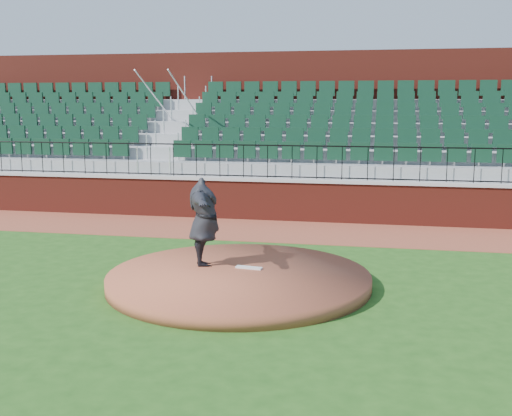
{
  "coord_description": "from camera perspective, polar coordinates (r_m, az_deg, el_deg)",
  "views": [
    {
      "loc": [
        2.72,
        -11.89,
        3.61
      ],
      "look_at": [
        0.0,
        1.5,
        1.3
      ],
      "focal_mm": 44.21,
      "sensor_mm": 36.0,
      "label": 1
    }
  ],
  "objects": [
    {
      "name": "pitcher",
      "position": [
        12.99,
        -4.74,
        -1.26
      ],
      "size": [
        1.39,
        2.33,
        1.84
      ],
      "primitive_type": "imported",
      "rotation": [
        0.0,
        0.0,
        1.94
      ],
      "color": "black",
      "rests_on": "pitchers_mound"
    },
    {
      "name": "wall_railing",
      "position": [
        19.17,
        3.28,
        4.16
      ],
      "size": [
        34.0,
        0.05,
        1.0
      ],
      "primitive_type": null,
      "color": "black",
      "rests_on": "wall_cap"
    },
    {
      "name": "wall_cap",
      "position": [
        19.23,
        3.26,
        2.53
      ],
      "size": [
        34.0,
        0.45,
        0.1
      ],
      "primitive_type": "cube",
      "color": "#B7B7B7",
      "rests_on": "field_wall"
    },
    {
      "name": "concourse_wall",
      "position": [
        24.58,
        5.16,
        7.55
      ],
      "size": [
        34.0,
        0.5,
        5.5
      ],
      "primitive_type": "cube",
      "color": "maroon",
      "rests_on": "ground"
    },
    {
      "name": "ground",
      "position": [
        12.72,
        -1.35,
        -6.89
      ],
      "size": [
        90.0,
        90.0,
        0.0
      ],
      "primitive_type": "plane",
      "color": "#204D16",
      "rests_on": "ground"
    },
    {
      "name": "pitching_rubber",
      "position": [
        12.9,
        -0.65,
        -5.42
      ],
      "size": [
        0.56,
        0.21,
        0.04
      ],
      "primitive_type": "cube",
      "rotation": [
        0.0,
        0.0,
        -0.14
      ],
      "color": "silver",
      "rests_on": "pitchers_mound"
    },
    {
      "name": "pitchers_mound",
      "position": [
        12.6,
        -1.56,
        -6.46
      ],
      "size": [
        5.22,
        5.22,
        0.25
      ],
      "primitive_type": "cylinder",
      "color": "brown",
      "rests_on": "ground"
    },
    {
      "name": "field_wall",
      "position": [
        19.32,
        3.25,
        0.61
      ],
      "size": [
        34.0,
        0.35,
        1.2
      ],
      "primitive_type": "cube",
      "color": "maroon",
      "rests_on": "ground"
    },
    {
      "name": "seating_stands",
      "position": [
        21.82,
        4.32,
        6.12
      ],
      "size": [
        34.0,
        5.1,
        4.6
      ],
      "primitive_type": null,
      "color": "gray",
      "rests_on": "ground"
    },
    {
      "name": "warning_track",
      "position": [
        17.87,
        2.49,
        -2.05
      ],
      "size": [
        34.0,
        3.2,
        0.01
      ],
      "primitive_type": "cube",
      "color": "brown",
      "rests_on": "ground"
    }
  ]
}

